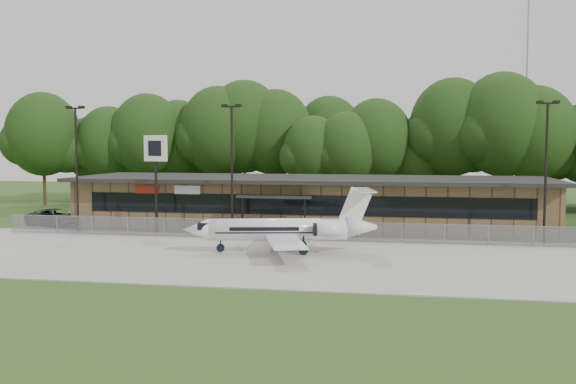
% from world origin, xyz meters
% --- Properties ---
extents(ground, '(160.00, 160.00, 0.00)m').
position_xyz_m(ground, '(0.00, 0.00, 0.00)').
color(ground, '#324F1C').
rests_on(ground, ground).
extents(apron, '(64.00, 18.00, 0.08)m').
position_xyz_m(apron, '(0.00, 8.00, 0.04)').
color(apron, '#9E9B93').
rests_on(apron, ground).
extents(parking_lot, '(50.00, 9.00, 0.06)m').
position_xyz_m(parking_lot, '(0.00, 19.50, 0.03)').
color(parking_lot, '#383835').
rests_on(parking_lot, ground).
extents(terminal, '(41.00, 11.65, 4.30)m').
position_xyz_m(terminal, '(-0.00, 23.94, 2.18)').
color(terminal, brown).
rests_on(terminal, ground).
extents(fence, '(46.00, 0.04, 1.52)m').
position_xyz_m(fence, '(0.00, 15.00, 0.78)').
color(fence, gray).
rests_on(fence, ground).
extents(treeline, '(72.00, 12.00, 15.00)m').
position_xyz_m(treeline, '(0.00, 42.00, 7.50)').
color(treeline, '#143511').
rests_on(treeline, ground).
extents(radio_mast, '(0.20, 0.20, 25.00)m').
position_xyz_m(radio_mast, '(22.00, 48.00, 12.50)').
color(radio_mast, gray).
rests_on(radio_mast, ground).
extents(light_pole_left, '(1.55, 0.30, 10.23)m').
position_xyz_m(light_pole_left, '(-18.00, 16.50, 5.98)').
color(light_pole_left, black).
rests_on(light_pole_left, ground).
extents(light_pole_mid, '(1.55, 0.30, 10.23)m').
position_xyz_m(light_pole_mid, '(-5.00, 16.50, 5.98)').
color(light_pole_mid, black).
rests_on(light_pole_mid, ground).
extents(light_pole_right, '(1.55, 0.30, 10.23)m').
position_xyz_m(light_pole_right, '(18.00, 16.50, 5.98)').
color(light_pole_right, black).
rests_on(light_pole_right, ground).
extents(business_jet, '(12.82, 11.52, 4.33)m').
position_xyz_m(business_jet, '(0.50, 9.59, 1.55)').
color(business_jet, white).
rests_on(business_jet, ground).
extents(suv, '(5.93, 3.90, 1.52)m').
position_xyz_m(suv, '(-21.79, 19.61, 0.76)').
color(suv, '#28282A').
rests_on(suv, ground).
extents(pole_sign, '(2.06, 0.69, 7.87)m').
position_xyz_m(pole_sign, '(-11.34, 16.80, 6.02)').
color(pole_sign, black).
rests_on(pole_sign, ground).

